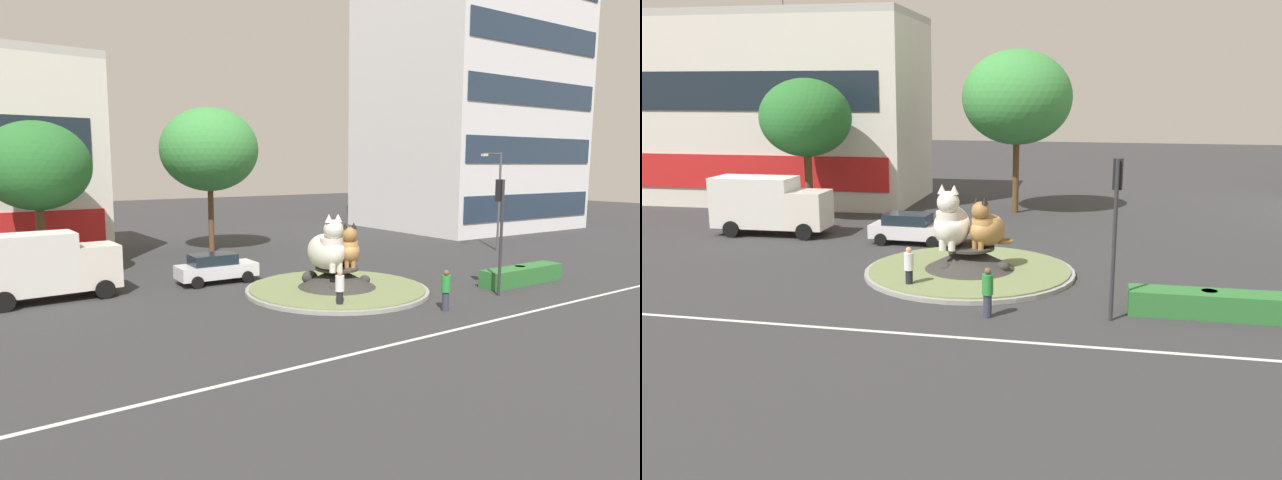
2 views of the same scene
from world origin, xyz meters
The scene contains 16 objects.
ground_plane centered at (0.00, 0.00, 0.00)m, with size 160.00×160.00×0.00m, color #333335.
lane_centreline centered at (0.00, -7.83, 0.00)m, with size 112.00×0.20×0.01m, color silver.
roundabout_island centered at (0.00, 0.01, 0.40)m, with size 9.13×9.13×1.23m.
cat_statue_white centered at (-0.75, -0.26, 2.24)m, with size 1.83×2.82×2.76m.
cat_statue_tabby centered at (0.72, 0.05, 2.05)m, with size 2.09×2.28×2.24m.
traffic_light_mast centered at (6.01, -4.99, 3.88)m, with size 0.34×0.46×5.60m.
office_tower centered at (28.59, 17.15, 17.78)m, with size 18.73×16.23×35.57m.
clipped_hedge_strip centered at (9.33, -3.94, 0.45)m, with size 5.46×1.20×0.90m, color #2D7033.
broadleaf_tree_behind_island centered at (-0.06, 15.66, 7.39)m, with size 7.01×7.01×10.38m.
second_tree_near_tower centered at (-11.92, 10.07, 6.22)m, with size 5.42×5.42×8.55m.
streetlight_arm centered at (17.54, 4.34, 4.21)m, with size 2.38×0.41×7.20m.
pedestrian_green_shirt centered at (1.75, -5.64, 0.95)m, with size 0.40×0.40×1.80m.
pedestrian_white_shirt centered at (-1.90, -2.88, 0.91)m, with size 0.40×0.40×1.75m.
sedan_on_far_lane centered at (-4.19, 5.31, 0.82)m, with size 4.28×2.08×1.58m.
delivery_box_truck centered at (-12.47, 5.94, 1.70)m, with size 6.42×2.67×3.19m.
litter_bin centered at (9.39, -3.78, 0.45)m, with size 0.56×0.56×0.90m.
Camera 1 is at (-15.73, -21.92, 6.26)m, focal length 30.91 mm.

